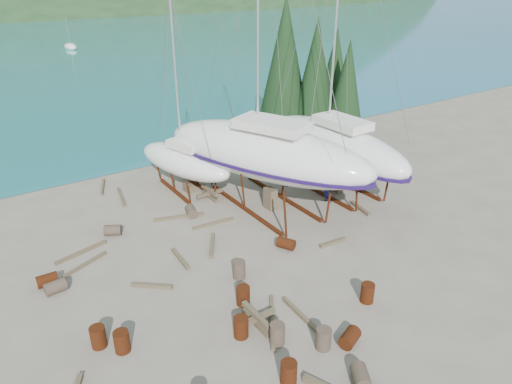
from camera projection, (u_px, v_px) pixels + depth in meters
ground at (276, 258)px, 22.56m from camera, size 600.00×600.00×0.00m
far_house_right at (50, 4)px, 178.65m from camera, size 6.60×5.60×5.60m
cypress_near_right at (316, 73)px, 35.39m from camera, size 3.60×3.60×10.00m
cypress_mid_right at (347, 87)px, 35.03m from camera, size 3.06×3.06×8.50m
cypress_back_left at (285, 60)px, 35.75m from camera, size 4.14×4.14×11.50m
cypress_far_right at (335, 75)px, 37.91m from camera, size 3.24×3.24×9.00m
moored_boat_mid at (71, 47)px, 87.31m from camera, size 2.00×5.00×6.05m
large_sailboat_near at (264, 152)px, 26.42m from camera, size 8.97×14.00×21.31m
large_sailboat_far at (334, 145)px, 28.74m from camera, size 3.77×11.77×18.45m
small_sailboat_shore at (185, 161)px, 28.99m from camera, size 4.49×7.96×12.14m
worker at (328, 188)px, 27.78m from camera, size 0.54×0.74×1.89m
drum_0 at (122, 341)px, 16.80m from camera, size 0.58×0.58×0.88m
drum_1 at (361, 376)px, 15.52m from camera, size 0.96×1.05×0.58m
drum_2 at (47, 280)px, 20.45m from camera, size 0.89×0.60×0.58m
drum_3 at (289, 373)px, 15.48m from camera, size 0.58×0.58×0.88m
drum_4 at (186, 166)px, 32.66m from camera, size 0.97×0.73×0.58m
drum_5 at (239, 270)px, 20.92m from camera, size 0.58×0.58×0.88m
drum_6 at (286, 243)px, 23.24m from camera, size 0.92×1.05×0.58m
drum_7 at (367, 293)px, 19.38m from camera, size 0.58×0.58×0.88m
drum_8 at (98, 337)px, 17.02m from camera, size 0.58×0.58×0.88m
drum_9 at (113, 230)px, 24.46m from camera, size 1.05×0.93×0.58m
drum_10 at (241, 327)px, 17.49m from camera, size 0.58×0.58×0.88m
drum_11 at (191, 211)px, 26.43m from camera, size 0.76×0.99×0.58m
drum_12 at (350, 338)px, 17.18m from camera, size 1.03×0.86×0.58m
drum_14 at (243, 296)px, 19.22m from camera, size 0.58×0.58×0.88m
drum_15 at (55, 287)px, 19.99m from camera, size 0.93×0.66×0.58m
drum_16 at (277, 334)px, 17.15m from camera, size 0.58×0.58×0.88m
drum_17 at (323, 339)px, 16.93m from camera, size 0.58×0.58×0.88m
timber_0 at (121, 197)px, 28.67m from camera, size 0.67×2.79×0.14m
timber_1 at (360, 208)px, 27.19m from camera, size 0.57×1.83×0.19m
timber_3 at (272, 322)px, 18.29m from camera, size 1.93×2.68×0.15m
timber_4 at (180, 259)px, 22.36m from camera, size 0.28×1.99×0.17m
timber_5 at (303, 317)px, 18.55m from camera, size 0.29×2.74×0.16m
timber_6 at (201, 173)px, 32.00m from camera, size 1.53×1.10×0.19m
timber_7 at (333, 243)px, 23.71m from camera, size 1.61×0.31×0.17m
timber_8 at (212, 245)px, 23.46m from camera, size 1.36×1.99×0.19m
timber_9 at (103, 187)px, 30.01m from camera, size 0.99×2.38×0.15m
timber_10 at (179, 217)px, 26.26m from camera, size 2.83×1.03×0.16m
timber_11 at (214, 223)px, 25.57m from camera, size 2.46×0.38×0.15m
timber_12 at (152, 286)px, 20.39m from camera, size 1.56×1.35×0.17m
timber_15 at (85, 264)px, 21.95m from camera, size 2.34×1.10×0.15m
timber_17 at (81, 252)px, 22.89m from camera, size 2.72×0.84×0.16m
timber_pile_fore at (256, 319)px, 18.12m from camera, size 1.80×1.80×0.60m
timber_pile_aft at (210, 193)px, 28.59m from camera, size 1.80×1.80×0.60m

